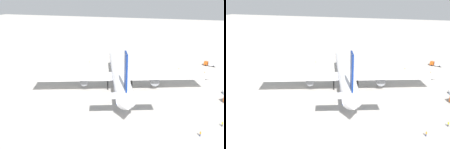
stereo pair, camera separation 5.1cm
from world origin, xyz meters
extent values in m
plane|color=#ADA8A0|center=(0.00, 0.00, 0.00)|extent=(600.00, 600.00, 0.00)
cylinder|color=white|center=(0.00, 0.00, 7.29)|extent=(60.61, 26.08, 6.56)
cone|color=white|center=(31.73, 10.78, 7.29)|extent=(7.03, 7.77, 6.43)
cone|color=white|center=(-32.35, -10.99, 7.29)|extent=(8.21, 8.01, 6.23)
cube|color=navy|center=(-27.35, -9.29, 16.78)|extent=(5.84, 2.40, 12.43)
cube|color=white|center=(-29.89, -3.38, 8.60)|extent=(7.66, 11.69, 0.36)
cube|color=white|center=(-25.77, -15.52, 8.60)|extent=(7.66, 11.69, 0.36)
cube|color=white|center=(-9.56, 18.54, 6.30)|extent=(19.68, 35.76, 0.70)
cylinder|color=slate|center=(-6.94, 13.93, 4.21)|extent=(6.38, 5.08, 3.48)
cube|color=white|center=(3.71, -20.53, 6.30)|extent=(19.68, 35.76, 0.70)
cylinder|color=slate|center=(2.98, -15.28, 3.88)|extent=(6.35, 5.63, 4.15)
cylinder|color=black|center=(20.47, 6.95, 2.00)|extent=(0.70, 0.70, 4.01)
cylinder|color=black|center=(-4.62, 4.01, 2.00)|extent=(0.70, 0.70, 4.01)
cylinder|color=black|center=(-1.23, -5.99, 2.00)|extent=(0.70, 0.70, 4.01)
cube|color=navy|center=(0.00, 0.00, 5.48)|extent=(58.16, 24.97, 0.50)
cube|color=#BF4C14|center=(47.12, -40.32, 1.44)|extent=(3.00, 2.73, 1.98)
cube|color=#B2B2B7|center=(45.94, -43.81, 1.62)|extent=(3.70, 4.80, 2.35)
cube|color=black|center=(47.35, -39.64, 1.93)|extent=(2.00, 0.74, 0.87)
cylinder|color=black|center=(45.88, -40.11, 0.45)|extent=(0.57, 0.95, 0.90)
cylinder|color=black|center=(48.22, -40.91, 0.45)|extent=(0.57, 0.95, 0.90)
cylinder|color=black|center=(44.48, -44.25, 0.45)|extent=(0.57, 0.95, 0.90)
cylinder|color=black|center=(46.82, -45.04, 0.45)|extent=(0.57, 0.95, 0.90)
cube|color=white|center=(23.09, -38.54, 0.87)|extent=(4.50, 3.97, 1.10)
cube|color=white|center=(23.26, -38.41, 1.70)|extent=(3.16, 2.93, 0.55)
cylinder|color=black|center=(22.51, -40.10, 0.32)|extent=(0.65, 0.55, 0.64)
cylinder|color=black|center=(21.42, -38.60, 0.32)|extent=(0.65, 0.55, 0.64)
cylinder|color=black|center=(24.76, -38.47, 0.32)|extent=(0.65, 0.55, 0.64)
cylinder|color=black|center=(23.67, -36.97, 0.32)|extent=(0.65, 0.55, 0.64)
cube|color=#26598C|center=(4.80, -44.98, 0.28)|extent=(2.49, 1.90, 0.15)
cylinder|color=black|center=(3.82, -44.51, 0.20)|extent=(0.42, 0.21, 0.40)
cylinder|color=black|center=(5.44, -44.10, 0.20)|extent=(0.42, 0.21, 0.40)
cube|color=#595B60|center=(53.24, 13.57, 0.28)|extent=(1.81, 2.60, 0.15)
cylinder|color=#333338|center=(53.50, 12.11, 0.28)|extent=(0.19, 0.60, 0.08)
cylinder|color=black|center=(54.09, 12.81, 0.20)|extent=(0.19, 0.42, 0.40)
cylinder|color=black|center=(52.71, 12.56, 0.20)|extent=(0.19, 0.42, 0.40)
cylinder|color=black|center=(53.76, 14.59, 0.20)|extent=(0.19, 0.42, 0.40)
cylinder|color=black|center=(52.39, 14.34, 0.20)|extent=(0.19, 0.42, 0.40)
cylinder|color=black|center=(-24.16, -40.61, 0.42)|extent=(0.41, 0.41, 0.84)
cylinder|color=yellow|center=(-24.16, -40.61, 1.16)|extent=(0.51, 0.51, 0.63)
sphere|color=tan|center=(-24.16, -40.61, 1.59)|extent=(0.23, 0.23, 0.23)
cylinder|color=navy|center=(-32.17, -33.53, 0.44)|extent=(0.43, 0.43, 0.87)
cylinder|color=orange|center=(-32.17, -33.53, 1.20)|extent=(0.54, 0.54, 0.66)
sphere|color=tan|center=(-32.17, -33.53, 1.65)|extent=(0.24, 0.24, 0.24)
cone|color=orange|center=(35.96, -25.26, 0.28)|extent=(0.36, 0.36, 0.55)
cone|color=orange|center=(34.80, 27.72, 0.28)|extent=(0.36, 0.36, 0.55)
cone|color=orange|center=(32.75, -38.89, 0.28)|extent=(0.36, 0.36, 0.55)
camera|label=1|loc=(-100.79, -25.94, 41.31)|focal=39.38mm
camera|label=2|loc=(-100.77, -25.99, 41.31)|focal=39.38mm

